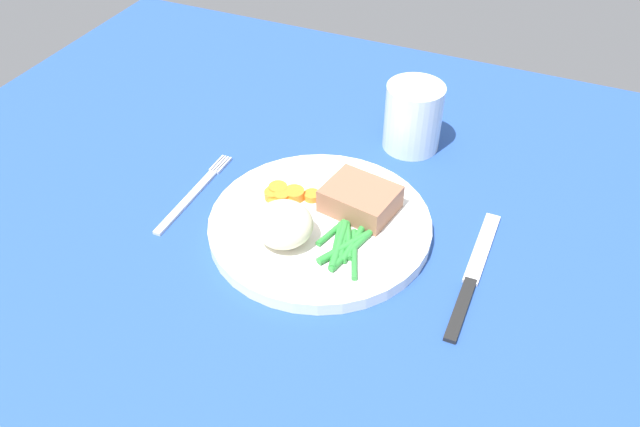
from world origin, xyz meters
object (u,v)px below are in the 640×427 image
meat_portion (361,197)px  fork (194,193)px  dinner_plate (320,225)px  knife (472,276)px  water_glass (413,121)px

meat_portion → fork: (-20.70, -4.36, -2.91)cm
dinner_plate → knife: size_ratio=1.27×
fork → water_glass: water_glass is taller
meat_portion → dinner_plate: bearing=-130.6°
knife → fork: bearing=179.6°
dinner_plate → meat_portion: (3.52, 4.10, 2.31)cm
fork → knife: size_ratio=0.81×
meat_portion → water_glass: bearing=86.8°
knife → water_glass: bearing=122.7°
meat_portion → water_glass: 16.88cm
dinner_plate → fork: bearing=-179.1°
dinner_plate → water_glass: 21.64cm
dinner_plate → meat_portion: 5.88cm
dinner_plate → knife: (18.27, -0.29, -0.60)cm
dinner_plate → knife: 18.29cm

